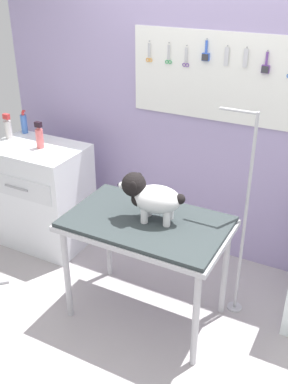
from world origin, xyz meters
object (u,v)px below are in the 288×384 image
object	(u,v)px
grooming_arm	(243,227)
spray_bottle_short	(24,124)
counter_left	(42,195)
grooming_table	(146,230)
dog	(150,196)

from	to	relation	value
grooming_arm	spray_bottle_short	world-z (taller)	grooming_arm
counter_left	spray_bottle_short	world-z (taller)	spray_bottle_short
grooming_table	dog	distance (m)	0.25
dog	spray_bottle_short	world-z (taller)	spray_bottle_short
dog	spray_bottle_short	bearing A→B (deg)	158.25
grooming_table	counter_left	size ratio (longest dim) A/B	1.18
counter_left	spray_bottle_short	bearing A→B (deg)	144.42
grooming_table	counter_left	bearing A→B (deg)	161.12
grooming_table	dog	bearing A→B (deg)	48.18
counter_left	grooming_arm	bearing A→B (deg)	-2.56
grooming_arm	dog	world-z (taller)	grooming_arm
grooming_arm	spray_bottle_short	bearing A→B (deg)	171.96
grooming_table	counter_left	xyz separation A→B (m)	(-1.29, 0.44, -0.26)
grooming_table	dog	size ratio (longest dim) A/B	2.47
dog	counter_left	size ratio (longest dim) A/B	0.48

